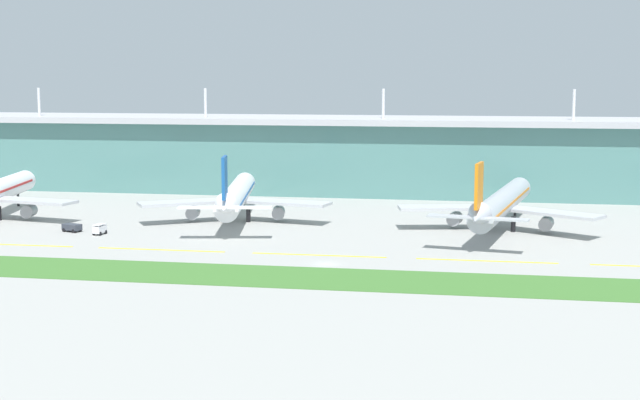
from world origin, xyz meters
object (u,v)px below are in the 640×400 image
at_px(airliner_far_middle, 501,203).
at_px(baggage_cart, 100,229).
at_px(airliner_near_middle, 236,196).
at_px(pushback_tug, 72,227).

relative_size(airliner_far_middle, baggage_cart, 18.39).
bearing_deg(airliner_near_middle, pushback_tug, -146.89).
xyz_separation_m(airliner_near_middle, pushback_tug, (-34.12, -22.25, -5.35)).
height_order(airliner_near_middle, baggage_cart, airliner_near_middle).
distance_m(airliner_far_middle, pushback_tug, 102.10).
bearing_deg(pushback_tug, airliner_near_middle, 33.11).
bearing_deg(airliner_far_middle, baggage_cart, -166.23).
bearing_deg(airliner_near_middle, baggage_cart, -136.39).
distance_m(airliner_far_middle, baggage_cart, 94.78).
xyz_separation_m(airliner_near_middle, airliner_far_middle, (65.86, -2.29, 0.01)).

